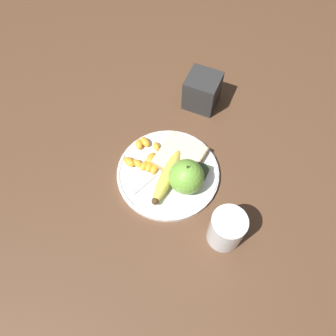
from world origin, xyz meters
name	(u,v)px	position (x,y,z in m)	size (l,w,h in m)	color
ground_plane	(168,174)	(0.00, 0.00, 0.00)	(3.00, 3.00, 0.00)	brown
plate	(168,173)	(0.00, 0.00, 0.01)	(0.25, 0.25, 0.01)	white
juice_glass	(226,230)	(-0.10, -0.18, 0.05)	(0.08, 0.08, 0.10)	silver
apple	(186,177)	(-0.02, -0.05, 0.05)	(0.08, 0.08, 0.09)	#72B23D
banana	(167,176)	(-0.02, -0.01, 0.03)	(0.16, 0.03, 0.03)	#E0CC4C
bread_slice	(180,157)	(0.05, -0.01, 0.02)	(0.12, 0.12, 0.02)	tan
fork	(165,166)	(0.01, 0.01, 0.01)	(0.17, 0.09, 0.00)	#B2B2B7
jam_packet	(200,173)	(0.02, -0.08, 0.02)	(0.04, 0.04, 0.02)	white
orange_segment_0	(157,146)	(0.05, 0.05, 0.02)	(0.03, 0.03, 0.01)	#F9A32D
orange_segment_1	(154,169)	(-0.01, 0.03, 0.02)	(0.03, 0.02, 0.02)	#F9A32D
orange_segment_2	(151,158)	(0.01, 0.05, 0.02)	(0.04, 0.02, 0.02)	#F9A32D
orange_segment_3	(160,162)	(0.01, 0.03, 0.02)	(0.04, 0.02, 0.02)	#F9A32D
orange_segment_4	(137,163)	(-0.01, 0.08, 0.02)	(0.02, 0.03, 0.02)	#F9A32D
orange_segment_5	(149,167)	(-0.01, 0.05, 0.02)	(0.03, 0.02, 0.02)	#F9A32D
orange_segment_6	(145,142)	(0.05, 0.09, 0.02)	(0.03, 0.04, 0.02)	#F9A32D
orange_segment_7	(139,144)	(0.04, 0.10, 0.02)	(0.03, 0.03, 0.02)	#F9A32D
orange_segment_8	(129,162)	(-0.02, 0.10, 0.02)	(0.03, 0.04, 0.02)	#F9A32D
orange_segment_9	(144,165)	(-0.01, 0.06, 0.02)	(0.03, 0.02, 0.02)	#F9A32D
condiment_caddy	(202,91)	(0.25, 0.01, 0.05)	(0.09, 0.09, 0.09)	#2D2D2D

